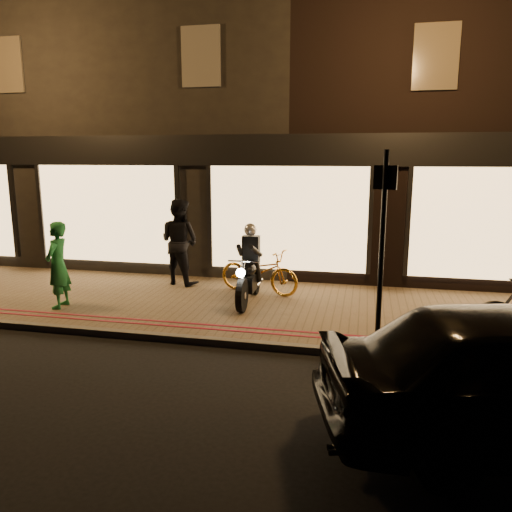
{
  "coord_description": "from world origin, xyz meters",
  "views": [
    {
      "loc": [
        1.74,
        -7.29,
        3.03
      ],
      "look_at": [
        -0.32,
        2.05,
        1.1
      ],
      "focal_mm": 35.0,
      "sensor_mm": 36.0,
      "label": 1
    }
  ],
  "objects_px": {
    "person_green": "(58,265)",
    "motorcycle": "(249,272)",
    "bicycle_gold": "(259,271)",
    "sign_post": "(382,240)"
  },
  "relations": [
    {
      "from": "motorcycle",
      "to": "person_green",
      "type": "relative_size",
      "value": 1.15
    },
    {
      "from": "motorcycle",
      "to": "person_green",
      "type": "bearing_deg",
      "value": -163.1
    },
    {
      "from": "person_green",
      "to": "motorcycle",
      "type": "bearing_deg",
      "value": 101.81
    },
    {
      "from": "motorcycle",
      "to": "bicycle_gold",
      "type": "relative_size",
      "value": 1.07
    },
    {
      "from": "motorcycle",
      "to": "bicycle_gold",
      "type": "bearing_deg",
      "value": 84.17
    },
    {
      "from": "sign_post",
      "to": "bicycle_gold",
      "type": "xyz_separation_m",
      "value": [
        -2.44,
        2.62,
        -1.2
      ]
    },
    {
      "from": "motorcycle",
      "to": "sign_post",
      "type": "xyz_separation_m",
      "value": [
        2.49,
        -1.94,
        1.06
      ]
    },
    {
      "from": "sign_post",
      "to": "bicycle_gold",
      "type": "height_order",
      "value": "sign_post"
    },
    {
      "from": "sign_post",
      "to": "person_green",
      "type": "height_order",
      "value": "sign_post"
    },
    {
      "from": "bicycle_gold",
      "to": "person_green",
      "type": "bearing_deg",
      "value": 132.82
    }
  ]
}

